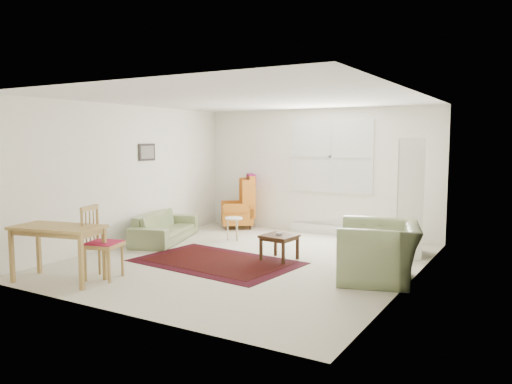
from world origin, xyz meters
The scene contains 10 objects.
room centered at (0.02, 0.21, 1.26)m, with size 5.04×5.54×2.51m.
rug centered at (-0.34, -0.34, 0.01)m, with size 2.44×1.57×0.02m, color black, non-canonical shape.
sofa centered at (-2.10, 0.53, 0.37)m, with size 1.82×0.71×0.73m, color #7D8C5D.
armchair centered at (2.10, -0.02, 0.46)m, with size 1.19×1.04×0.93m, color #7D8C5D.
wingback_chair centered at (-1.66, 2.35, 0.58)m, with size 0.67×0.71×1.16m, color orange, non-canonical shape.
coffee_table centered at (0.44, 0.27, 0.20)m, with size 0.49×0.49×0.40m, color #3A2212, non-canonical shape.
stool centered at (-1.02, 1.22, 0.22)m, with size 0.33×0.33×0.44m, color white, non-canonical shape.
cabinet centered at (2.10, 1.71, 0.96)m, with size 0.40×0.77×1.91m, color white, non-canonical shape.
desk centered at (-1.56, -2.25, 0.37)m, with size 1.18×0.59×0.75m, color #AB8645, non-canonical shape.
desk_chair centered at (-1.13, -1.86, 0.50)m, with size 0.43×0.43×0.99m, color #AB8645, non-canonical shape.
Camera 1 is at (3.98, -6.55, 1.88)m, focal length 35.00 mm.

